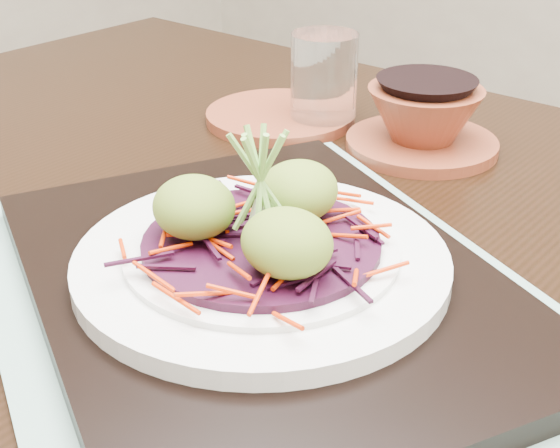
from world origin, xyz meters
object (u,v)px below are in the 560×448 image
Objects in this scene: white_plate at (262,260)px; terracotta_side_plate at (280,116)px; dining_table at (296,358)px; serving_tray at (262,281)px; terracotta_bowl_set at (423,122)px; water_glass at (324,81)px.

white_plate is 0.35m from terracotta_side_plate.
dining_table is 0.14m from serving_tray.
serving_tray is at bearing -70.00° from dining_table.
terracotta_bowl_set is at bearing 8.95° from terracotta_side_plate.
water_glass reaches higher than terracotta_side_plate.
dining_table is at bearing -84.56° from terracotta_bowl_set.
terracotta_bowl_set reaches higher than white_plate.
terracotta_side_plate is (-0.18, 0.21, 0.11)m from dining_table.
water_glass is 0.51× the size of terracotta_bowl_set.
dining_table is 0.31m from water_glass.
serving_tray reaches higher than terracotta_side_plate.
serving_tray is (0.02, -0.07, 0.12)m from dining_table.
water_glass reaches higher than white_plate.
terracotta_bowl_set reaches higher than terracotta_side_plate.
terracotta_bowl_set is at bearing 97.10° from dining_table.
serving_tray is 0.34m from water_glass.
serving_tray is at bearing -81.37° from terracotta_bowl_set.
white_plate is (0.00, 0.00, 0.02)m from serving_tray.
serving_tray is 2.00× the size of terracotta_bowl_set.
terracotta_bowl_set is at bearing 98.63° from white_plate.
dining_table is 8.44× the size of terracotta_side_plate.
white_plate reaches higher than dining_table.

